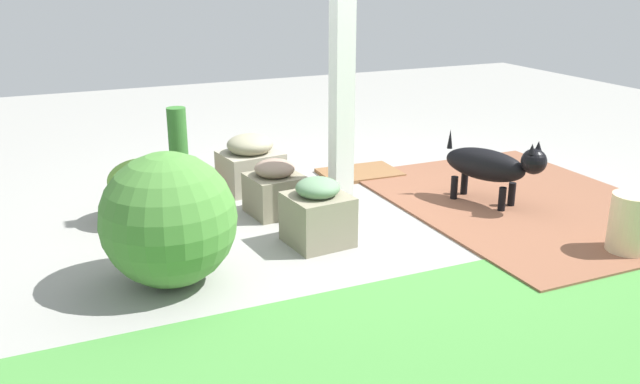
% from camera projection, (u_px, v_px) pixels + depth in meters
% --- Properties ---
extents(ground_plane, '(12.00, 12.00, 0.00)m').
position_uv_depth(ground_plane, '(364.00, 214.00, 4.85)').
color(ground_plane, gray).
extents(brick_path, '(1.80, 2.40, 0.02)m').
position_uv_depth(brick_path, '(524.00, 203.00, 5.06)').
color(brick_path, brown).
rests_on(brick_path, ground).
extents(porch_pillar, '(0.13, 0.13, 2.39)m').
position_uv_depth(porch_pillar, '(342.00, 46.00, 4.41)').
color(porch_pillar, white).
rests_on(porch_pillar, ground).
extents(stone_planter_nearest, '(0.49, 0.44, 0.45)m').
position_uv_depth(stone_planter_nearest, '(251.00, 163.00, 5.32)').
color(stone_planter_nearest, gray).
rests_on(stone_planter_nearest, ground).
extents(stone_planter_near, '(0.40, 0.39, 0.40)m').
position_uv_depth(stone_planter_near, '(275.00, 189.00, 4.81)').
color(stone_planter_near, gray).
rests_on(stone_planter_near, ground).
extents(stone_planter_mid, '(0.41, 0.41, 0.44)m').
position_uv_depth(stone_planter_mid, '(318.00, 214.00, 4.28)').
color(stone_planter_mid, gray).
rests_on(stone_planter_mid, ground).
extents(round_shrub, '(0.75, 0.75, 0.75)m').
position_uv_depth(round_shrub, '(169.00, 220.00, 3.69)').
color(round_shrub, '#467F34').
rests_on(round_shrub, ground).
extents(terracotta_pot_broad, '(0.47, 0.47, 0.44)m').
position_uv_depth(terracotta_pot_broad, '(143.00, 185.00, 4.66)').
color(terracotta_pot_broad, '#B45845').
rests_on(terracotta_pot_broad, ground).
extents(terracotta_pot_tall, '(0.26, 0.26, 0.69)m').
position_uv_depth(terracotta_pot_tall, '(180.00, 164.00, 5.19)').
color(terracotta_pot_tall, '#A95842').
rests_on(terracotta_pot_tall, ground).
extents(dog, '(0.47, 0.76, 0.54)m').
position_uv_depth(dog, '(492.00, 165.00, 4.92)').
color(dog, black).
rests_on(dog, ground).
extents(ceramic_urn, '(0.26, 0.26, 0.38)m').
position_uv_depth(ceramic_urn, '(631.00, 224.00, 4.14)').
color(ceramic_urn, beige).
rests_on(ceramic_urn, ground).
extents(doormat, '(0.67, 0.47, 0.03)m').
position_uv_depth(doormat, '(360.00, 173.00, 5.76)').
color(doormat, brown).
rests_on(doormat, ground).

